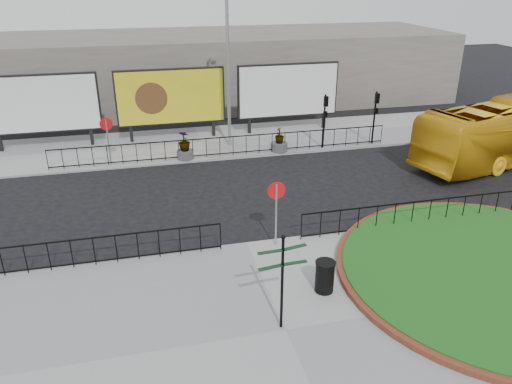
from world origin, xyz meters
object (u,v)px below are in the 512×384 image
object	(u,v)px
lamp_post	(228,61)
planter_c	(279,142)
bus	(510,131)
litter_bin	(325,276)
billboard_mid	(171,97)
fingerpost_sign	(282,273)
planter_b	(185,147)

from	to	relation	value
lamp_post	planter_c	distance (m)	5.12
bus	lamp_post	bearing A→B (deg)	52.95
litter_bin	planter_c	bearing A→B (deg)	80.03
litter_bin	bus	xyz separation A→B (m)	(13.58, 8.98, 0.97)
lamp_post	billboard_mid	bearing A→B (deg)	146.75
billboard_mid	bus	xyz separation A→B (m)	(16.77, -7.49, -0.99)
fingerpost_sign	billboard_mid	bearing A→B (deg)	92.21
billboard_mid	lamp_post	xyz separation A→B (m)	(3.01, -1.97, 2.23)
litter_bin	planter_b	xyz separation A→B (m)	(-2.89, 12.90, 0.11)
lamp_post	litter_bin	size ratio (longest dim) A/B	8.89
billboard_mid	planter_b	world-z (taller)	billboard_mid
litter_bin	planter_b	world-z (taller)	planter_b
bus	planter_b	distance (m)	16.95
planter_c	bus	bearing A→B (deg)	-19.12
fingerpost_sign	planter_c	xyz separation A→B (m)	(4.05, 14.23, -1.26)
lamp_post	bus	xyz separation A→B (m)	(13.76, -5.52, -3.21)
lamp_post	planter_c	bearing A→B (deg)	-33.12
fingerpost_sign	planter_c	size ratio (longest dim) A/B	2.10
billboard_mid	bus	world-z (taller)	billboard_mid
fingerpost_sign	planter_b	size ratio (longest dim) A/B	1.92
fingerpost_sign	bus	world-z (taller)	bus
fingerpost_sign	bus	bearing A→B (deg)	31.56
litter_bin	planter_b	distance (m)	13.22
planter_c	litter_bin	bearing A→B (deg)	-99.97
planter_b	lamp_post	bearing A→B (deg)	30.58
bus	fingerpost_sign	bearing A→B (deg)	108.70
billboard_mid	planter_b	size ratio (longest dim) A/B	4.05
billboard_mid	planter_b	distance (m)	4.03
planter_c	lamp_post	bearing A→B (deg)	146.88
litter_bin	planter_c	world-z (taller)	planter_c
lamp_post	planter_b	xyz separation A→B (m)	(-2.71, -1.60, -4.07)
bus	planter_c	bearing A→B (deg)	55.69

